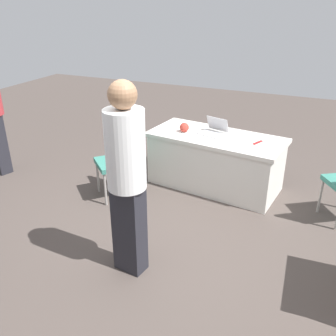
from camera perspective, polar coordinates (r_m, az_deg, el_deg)
name	(u,v)px	position (r m, az deg, el deg)	size (l,w,h in m)	color
ground_plane	(166,245)	(3.98, -0.37, -11.77)	(14.40, 14.40, 0.00)	#4C423D
table_foreground	(215,161)	(5.01, 7.28, 1.06)	(1.84, 1.02, 0.73)	silver
chair_near_front	(120,157)	(4.71, -7.43, 1.75)	(0.62, 0.62, 0.95)	#9E9993
person_attendee_standing	(127,173)	(3.17, -6.42, -0.70)	(0.39, 0.39, 1.81)	#26262D
laptop_silver	(213,131)	(4.93, 7.00, 5.68)	(0.39, 0.37, 0.21)	silver
yarn_ball	(184,127)	(4.97, 2.52, 6.28)	(0.13, 0.13, 0.13)	#B2382D
scissors_red	(258,142)	(4.73, 13.68, 3.85)	(0.18, 0.04, 0.01)	red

